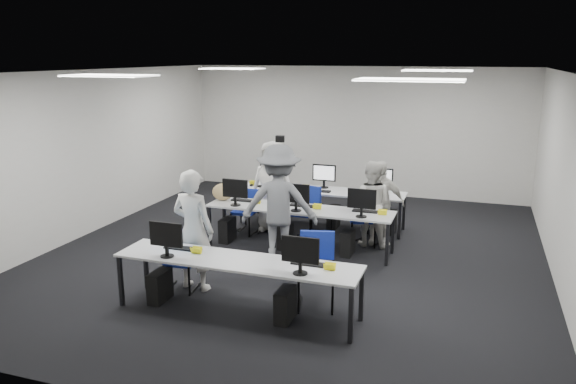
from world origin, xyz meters
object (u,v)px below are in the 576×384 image
(chair_0, at_px, (182,272))
(chair_4, at_px, (362,228))
(desk_mid, at_px, (299,211))
(chair_1, at_px, (316,284))
(student_0, at_px, (193,230))
(chair_6, at_px, (315,219))
(chair_3, at_px, (303,222))
(chair_7, at_px, (372,226))
(chair_2, at_px, (244,220))
(student_2, at_px, (272,186))
(student_1, at_px, (371,204))
(desk_front, at_px, (237,264))
(student_3, at_px, (379,203))
(photographer, at_px, (279,204))
(chair_5, at_px, (252,216))

(chair_0, bearing_deg, chair_4, 45.56)
(chair_4, bearing_deg, desk_mid, -165.04)
(chair_1, bearing_deg, student_0, 165.71)
(chair_6, bearing_deg, chair_0, -96.17)
(desk_mid, distance_m, chair_3, 0.76)
(chair_6, bearing_deg, chair_7, 14.55)
(chair_0, xyz_separation_m, chair_2, (-0.18, 2.67, -0.00))
(chair_3, relative_size, chair_6, 0.95)
(chair_7, relative_size, student_2, 0.50)
(chair_3, relative_size, student_0, 0.53)
(chair_2, distance_m, student_1, 2.40)
(desk_front, xyz_separation_m, chair_6, (0.03, 3.46, -0.37))
(chair_6, relative_size, student_1, 0.65)
(chair_3, bearing_deg, desk_front, -89.61)
(desk_mid, bearing_deg, chair_0, -116.38)
(chair_2, bearing_deg, student_3, 4.02)
(chair_0, height_order, student_2, student_2)
(chair_6, relative_size, student_2, 0.57)
(chair_0, height_order, chair_6, chair_6)
(chair_4, bearing_deg, desk_front, -124.37)
(chair_6, height_order, chair_7, chair_6)
(chair_7, relative_size, student_3, 0.58)
(chair_3, distance_m, photographer, 1.40)
(chair_5, relative_size, student_1, 0.57)
(chair_5, distance_m, chair_7, 2.28)
(chair_1, bearing_deg, chair_5, 112.79)
(desk_mid, distance_m, chair_2, 1.42)
(chair_4, bearing_deg, student_1, -21.36)
(chair_5, distance_m, student_2, 0.71)
(chair_0, distance_m, student_2, 3.09)
(chair_2, height_order, photographer, photographer)
(chair_1, bearing_deg, student_3, 69.48)
(desk_front, bearing_deg, chair_1, 30.84)
(student_3, bearing_deg, chair_4, -164.48)
(chair_2, bearing_deg, chair_4, 1.46)
(chair_5, bearing_deg, photographer, -57.67)
(chair_6, xyz_separation_m, photographer, (-0.18, -1.46, 0.64))
(chair_4, relative_size, photographer, 0.47)
(desk_front, bearing_deg, chair_7, 72.60)
(desk_mid, bearing_deg, chair_4, 32.68)
(chair_5, distance_m, photographer, 1.82)
(chair_1, bearing_deg, chair_2, 115.69)
(chair_0, distance_m, student_1, 3.54)
(desk_mid, bearing_deg, chair_6, 87.99)
(desk_front, height_order, student_0, student_0)
(chair_1, height_order, chair_5, chair_1)
(chair_2, bearing_deg, chair_6, 13.69)
(student_0, xyz_separation_m, student_2, (0.10, 2.93, -0.01))
(desk_mid, relative_size, student_2, 1.87)
(chair_1, relative_size, chair_2, 1.21)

